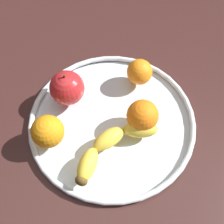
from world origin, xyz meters
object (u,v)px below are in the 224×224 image
at_px(banana, 112,145).
at_px(orange_front_left, 140,72).
at_px(orange_back_left, 143,116).
at_px(apple, 67,88).
at_px(fruit_bowl, 112,121).
at_px(orange_front_right, 48,131).

bearing_deg(banana, orange_front_left, -145.75).
height_order(orange_front_left, orange_back_left, orange_back_left).
height_order(banana, apple, apple).
bearing_deg(fruit_bowl, orange_front_right, -8.57).
bearing_deg(orange_back_left, orange_front_left, -118.81).
bearing_deg(fruit_bowl, orange_back_left, 141.25).
height_order(fruit_bowl, banana, banana).
xyz_separation_m(fruit_bowl, orange_front_right, (0.14, -0.02, 0.04)).
bearing_deg(orange_front_right, apple, -135.75).
height_order(banana, orange_front_left, orange_front_left).
xyz_separation_m(banana, orange_back_left, (-0.09, -0.02, 0.02)).
distance_m(fruit_bowl, orange_front_left, 0.13).
distance_m(apple, orange_front_left, 0.17).
height_order(fruit_bowl, orange_front_left, orange_front_left).
height_order(apple, orange_front_right, apple).
distance_m(banana, orange_front_right, 0.13).
bearing_deg(apple, fruit_bowl, 121.62).
bearing_deg(orange_back_left, apple, -51.27).
bearing_deg(fruit_bowl, apple, -58.38).
height_order(orange_front_right, orange_back_left, same).
height_order(apple, orange_back_left, apple).
bearing_deg(orange_back_left, fruit_bowl, -38.75).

